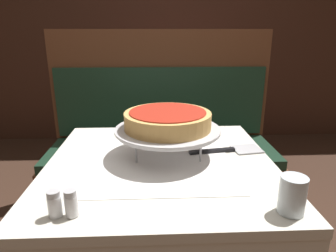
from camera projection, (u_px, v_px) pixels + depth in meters
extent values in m
cube|color=beige|center=(161.00, 165.00, 1.09)|extent=(0.81, 0.81, 0.03)
cube|color=white|center=(161.00, 161.00, 1.08)|extent=(0.50, 0.50, 0.00)
cube|color=beige|center=(161.00, 186.00, 1.11)|extent=(0.81, 0.81, 0.14)
cube|color=#4C331E|center=(87.00, 200.00, 1.53)|extent=(0.05, 0.05, 0.69)
cube|color=#4C331E|center=(230.00, 196.00, 1.56)|extent=(0.05, 0.05, 0.69)
cube|color=red|center=(179.00, 82.00, 2.79)|extent=(0.75, 0.75, 0.03)
cube|color=white|center=(179.00, 81.00, 2.78)|extent=(0.47, 0.47, 0.00)
cube|color=red|center=(179.00, 93.00, 2.82)|extent=(0.75, 0.75, 0.17)
cube|color=#4C331E|center=(142.00, 131.00, 2.56)|extent=(0.05, 0.05, 0.70)
cube|color=#4C331E|center=(221.00, 130.00, 2.59)|extent=(0.05, 0.05, 0.70)
cube|color=#4C331E|center=(145.00, 111.00, 3.21)|extent=(0.05, 0.05, 0.70)
cube|color=#4C331E|center=(208.00, 110.00, 3.24)|extent=(0.05, 0.05, 0.70)
cube|color=brown|center=(162.00, 181.00, 2.04)|extent=(1.49, 0.54, 0.38)
cube|color=#193323|center=(162.00, 151.00, 1.97)|extent=(1.46, 0.53, 0.06)
cube|color=brown|center=(161.00, 85.00, 2.08)|extent=(1.49, 0.06, 0.74)
cube|color=#193323|center=(161.00, 102.00, 2.07)|extent=(1.43, 0.02, 0.47)
cube|color=#3D2319|center=(155.00, 27.00, 3.11)|extent=(6.00, 0.04, 2.40)
cylinder|color=#ADADB2|center=(166.00, 132.00, 1.25)|extent=(0.01, 0.01, 0.09)
cylinder|color=#ADADB2|center=(136.00, 151.00, 1.05)|extent=(0.01, 0.01, 0.09)
cylinder|color=#ADADB2|center=(201.00, 150.00, 1.06)|extent=(0.01, 0.01, 0.09)
cylinder|color=#ADADB2|center=(168.00, 133.00, 1.11)|extent=(0.26, 0.26, 0.01)
cylinder|color=silver|center=(168.00, 131.00, 1.11)|extent=(0.38, 0.38, 0.01)
cylinder|color=silver|center=(168.00, 129.00, 1.10)|extent=(0.39, 0.39, 0.01)
cylinder|color=tan|center=(168.00, 120.00, 1.09)|extent=(0.32, 0.32, 0.06)
cylinder|color=#B22819|center=(168.00, 112.00, 1.08)|extent=(0.28, 0.28, 0.01)
cube|color=#BCBCC1|center=(247.00, 149.00, 1.18)|extent=(0.12, 0.11, 0.00)
cube|color=black|center=(212.00, 151.00, 1.15)|extent=(0.18, 0.05, 0.01)
cylinder|color=silver|center=(292.00, 195.00, 0.76)|extent=(0.07, 0.07, 0.10)
cylinder|color=silver|center=(55.00, 206.00, 0.75)|extent=(0.03, 0.03, 0.05)
cylinder|color=#B7B7BC|center=(53.00, 194.00, 0.74)|extent=(0.03, 0.03, 0.02)
cylinder|color=silver|center=(71.00, 206.00, 0.76)|extent=(0.03, 0.03, 0.06)
cylinder|color=#B7B7BC|center=(70.00, 193.00, 0.74)|extent=(0.03, 0.03, 0.02)
cube|color=black|center=(183.00, 79.00, 2.77)|extent=(0.14, 0.14, 0.03)
cylinder|color=black|center=(183.00, 69.00, 2.74)|extent=(0.01, 0.01, 0.15)
cylinder|color=white|center=(182.00, 71.00, 2.79)|extent=(0.04, 0.04, 0.11)
cylinder|color=#99194C|center=(183.00, 72.00, 2.70)|extent=(0.04, 0.04, 0.11)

